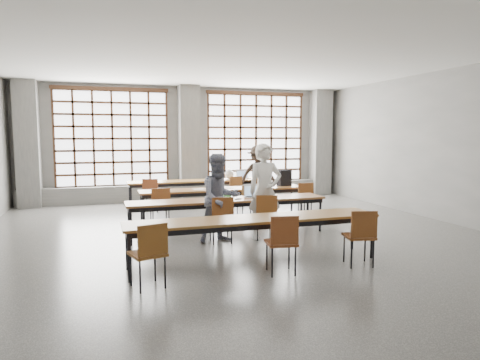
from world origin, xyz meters
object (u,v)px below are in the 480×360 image
Objects in this scene: chair_front_right at (266,212)px; backpack at (284,178)px; chair_mid_centre at (248,199)px; mouse at (272,196)px; student_male at (265,191)px; chair_back_mid at (234,188)px; chair_near_right at (361,232)px; chair_front_left at (222,215)px; green_box at (224,196)px; chair_mid_right at (303,197)px; chair_mid_left at (160,203)px; phone at (238,199)px; red_pouch at (147,250)px; desk_row_c at (228,202)px; student_back at (258,176)px; laptop_back at (243,176)px; chair_near_left at (150,249)px; chair_near_mid at (282,238)px; plastic_bag at (229,174)px; desk_row_b at (224,191)px; desk_row_a at (199,182)px; student_female at (220,198)px; desk_row_d at (255,222)px; chair_back_right at (261,187)px; laptop_front at (253,194)px.

backpack is (1.40, 2.35, 0.39)m from chair_front_right.
chair_front_right is (-0.20, -1.67, 0.00)m from chair_mid_centre.
student_male is at bearing -126.10° from mouse.
chair_back_mid is 5.73m from chair_near_right.
chair_front_left is 3.52× the size of green_box.
chair_mid_centre is at bearing 179.99° from chair_mid_right.
chair_mid_left is 1.82m from phone.
chair_front_right reaches higher than red_pouch.
chair_mid_left and chair_near_right have the same top height.
student_back reaches higher than desk_row_c.
green_box is at bearing -113.38° from laptop_back.
chair_near_left is 3.16m from chair_near_right.
backpack reaches higher than chair_near_mid.
phone reaches higher than desk_row_c.
laptop_back is at bearing 66.62° from green_box.
phone is (-0.42, 0.40, -0.19)m from student_male.
backpack is (0.63, 4.36, 0.39)m from chair_near_right.
chair_front_right is 0.69m from phone.
chair_mid_centre is 2.76m from plastic_bag.
chair_near_mid reaches higher than desk_row_b.
red_pouch is at bearing -137.68° from mouse.
desk_row_a is 3.31m from chair_mid_right.
desk_row_a is 3.80m from mouse.
chair_front_left is 1.00× the size of chair_near_mid.
student_female reaches higher than desk_row_c.
desk_row_c is 3.15m from red_pouch.
desk_row_d is at bearing -118.67° from mouse.
chair_front_left is at bearing -113.25° from student_back.
desk_row_d is 1.56m from chair_front_right.
chair_front_right is at bearing -99.84° from student_male.
chair_back_mid is 4.40× the size of red_pouch.
desk_row_a is at bearing -176.82° from plastic_bag.
chair_mid_left reaches higher than desk_row_c.
chair_mid_centre is 2.20× the size of laptop_back.
green_box reaches higher than phone.
chair_near_right is 0.53× the size of student_female.
student_female is 16.95× the size of mouse.
laptop_back is at bearing 67.70° from desk_row_c.
mouse is (0.17, -1.06, 0.21)m from chair_mid_centre.
student_back is at bearing 46.74° from desk_row_b.
chair_mid_left is (-3.07, -2.04, 0.00)m from chair_back_right.
desk_row_a is 2.66m from backpack.
chair_near_right is 6.77× the size of phone.
chair_mid_left is at bearing 152.39° from laptop_front.
student_male is 6.45× the size of plastic_bag.
red_pouch is (-2.62, -3.60, -0.04)m from chair_mid_centre.
chair_front_left is 1.00× the size of chair_near_left.
chair_mid_centre is at bearing -105.79° from laptop_back.
chair_near_mid is at bearing -2.38° from red_pouch.
chair_back_right is 6.79m from chair_near_left.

